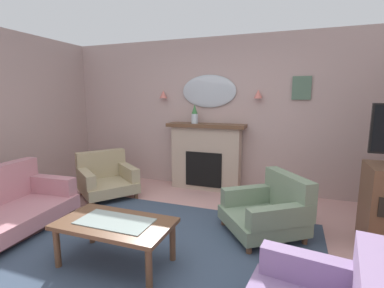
{
  "coord_description": "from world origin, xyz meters",
  "views": [
    {
      "loc": [
        1.18,
        -2.27,
        1.61
      ],
      "look_at": [
        -0.11,
        1.27,
        0.97
      ],
      "focal_mm": 26.09,
      "sensor_mm": 36.0,
      "label": 1
    }
  ],
  "objects_px": {
    "fireplace": "(206,157)",
    "wall_sconce_right": "(258,94)",
    "framed_picture": "(302,88)",
    "wall_mirror": "(209,91)",
    "mantel_vase_right": "(195,115)",
    "wall_sconce_left": "(163,94)",
    "armchair_near_fireplace": "(269,209)",
    "armchair_beside_couch": "(106,177)",
    "coffee_table": "(115,227)"
  },
  "relations": [
    {
      "from": "fireplace",
      "to": "wall_sconce_right",
      "type": "bearing_deg",
      "value": 6.16
    },
    {
      "from": "fireplace",
      "to": "framed_picture",
      "type": "height_order",
      "value": "framed_picture"
    },
    {
      "from": "fireplace",
      "to": "wall_mirror",
      "type": "distance_m",
      "value": 1.15
    },
    {
      "from": "mantel_vase_right",
      "to": "wall_sconce_right",
      "type": "height_order",
      "value": "wall_sconce_right"
    },
    {
      "from": "wall_sconce_left",
      "to": "wall_sconce_right",
      "type": "bearing_deg",
      "value": 0.0
    },
    {
      "from": "mantel_vase_right",
      "to": "armchair_near_fireplace",
      "type": "bearing_deg",
      "value": -42.97
    },
    {
      "from": "wall_sconce_right",
      "to": "armchair_beside_couch",
      "type": "bearing_deg",
      "value": -156.73
    },
    {
      "from": "framed_picture",
      "to": "mantel_vase_right",
      "type": "bearing_deg",
      "value": -173.96
    },
    {
      "from": "fireplace",
      "to": "wall_sconce_left",
      "type": "bearing_deg",
      "value": 173.84
    },
    {
      "from": "coffee_table",
      "to": "armchair_near_fireplace",
      "type": "distance_m",
      "value": 1.76
    },
    {
      "from": "wall_sconce_right",
      "to": "framed_picture",
      "type": "distance_m",
      "value": 0.66
    },
    {
      "from": "fireplace",
      "to": "wall_sconce_right",
      "type": "height_order",
      "value": "wall_sconce_right"
    },
    {
      "from": "coffee_table",
      "to": "armchair_beside_couch",
      "type": "bearing_deg",
      "value": 129.44
    },
    {
      "from": "wall_sconce_right",
      "to": "framed_picture",
      "type": "relative_size",
      "value": 0.39
    },
    {
      "from": "wall_sconce_left",
      "to": "armchair_near_fireplace",
      "type": "bearing_deg",
      "value": -34.8
    },
    {
      "from": "wall_sconce_right",
      "to": "armchair_beside_couch",
      "type": "relative_size",
      "value": 0.12
    },
    {
      "from": "wall_mirror",
      "to": "wall_sconce_right",
      "type": "distance_m",
      "value": 0.85
    },
    {
      "from": "wall_sconce_left",
      "to": "armchair_beside_couch",
      "type": "height_order",
      "value": "wall_sconce_left"
    },
    {
      "from": "mantel_vase_right",
      "to": "wall_mirror",
      "type": "xyz_separation_m",
      "value": [
        0.2,
        0.17,
        0.4
      ]
    },
    {
      "from": "mantel_vase_right",
      "to": "armchair_near_fireplace",
      "type": "height_order",
      "value": "mantel_vase_right"
    },
    {
      "from": "wall_mirror",
      "to": "coffee_table",
      "type": "height_order",
      "value": "wall_mirror"
    },
    {
      "from": "fireplace",
      "to": "mantel_vase_right",
      "type": "relative_size",
      "value": 4.16
    },
    {
      "from": "coffee_table",
      "to": "armchair_beside_couch",
      "type": "height_order",
      "value": "armchair_beside_couch"
    },
    {
      "from": "wall_sconce_right",
      "to": "armchair_near_fireplace",
      "type": "xyz_separation_m",
      "value": [
        0.35,
        -1.43,
        -1.35
      ]
    },
    {
      "from": "wall_sconce_left",
      "to": "fireplace",
      "type": "bearing_deg",
      "value": -6.16
    },
    {
      "from": "fireplace",
      "to": "wall_sconce_left",
      "type": "relative_size",
      "value": 9.71
    },
    {
      "from": "wall_sconce_left",
      "to": "armchair_beside_couch",
      "type": "bearing_deg",
      "value": -120.98
    },
    {
      "from": "wall_sconce_left",
      "to": "armchair_near_fireplace",
      "type": "distance_m",
      "value": 2.84
    },
    {
      "from": "wall_sconce_right",
      "to": "framed_picture",
      "type": "xyz_separation_m",
      "value": [
        0.65,
        0.06,
        0.09
      ]
    },
    {
      "from": "fireplace",
      "to": "mantel_vase_right",
      "type": "height_order",
      "value": "mantel_vase_right"
    },
    {
      "from": "fireplace",
      "to": "armchair_near_fireplace",
      "type": "bearing_deg",
      "value": -47.98
    },
    {
      "from": "wall_sconce_left",
      "to": "armchair_near_fireplace",
      "type": "relative_size",
      "value": 0.12
    },
    {
      "from": "wall_sconce_left",
      "to": "coffee_table",
      "type": "relative_size",
      "value": 0.13
    },
    {
      "from": "wall_sconce_right",
      "to": "coffee_table",
      "type": "relative_size",
      "value": 0.13
    },
    {
      "from": "coffee_table",
      "to": "armchair_near_fireplace",
      "type": "height_order",
      "value": "armchair_near_fireplace"
    },
    {
      "from": "wall_sconce_right",
      "to": "armchair_near_fireplace",
      "type": "bearing_deg",
      "value": -76.08
    },
    {
      "from": "mantel_vase_right",
      "to": "wall_sconce_right",
      "type": "bearing_deg",
      "value": 6.52
    },
    {
      "from": "mantel_vase_right",
      "to": "wall_sconce_left",
      "type": "height_order",
      "value": "wall_sconce_left"
    },
    {
      "from": "fireplace",
      "to": "wall_mirror",
      "type": "xyz_separation_m",
      "value": [
        -0.0,
        0.14,
        1.14
      ]
    },
    {
      "from": "wall_mirror",
      "to": "armchair_beside_couch",
      "type": "xyz_separation_m",
      "value": [
        -1.44,
        -1.04,
        -1.4
      ]
    },
    {
      "from": "framed_picture",
      "to": "armchair_near_fireplace",
      "type": "xyz_separation_m",
      "value": [
        -0.3,
        -1.49,
        -1.44
      ]
    },
    {
      "from": "armchair_beside_couch",
      "to": "coffee_table",
      "type": "bearing_deg",
      "value": -50.56
    },
    {
      "from": "mantel_vase_right",
      "to": "framed_picture",
      "type": "relative_size",
      "value": 0.91
    },
    {
      "from": "framed_picture",
      "to": "coffee_table",
      "type": "height_order",
      "value": "framed_picture"
    },
    {
      "from": "wall_mirror",
      "to": "wall_sconce_right",
      "type": "bearing_deg",
      "value": -3.37
    },
    {
      "from": "wall_sconce_left",
      "to": "wall_sconce_right",
      "type": "distance_m",
      "value": 1.7
    },
    {
      "from": "wall_mirror",
      "to": "coffee_table",
      "type": "xyz_separation_m",
      "value": [
        -0.13,
        -2.63,
        -1.33
      ]
    },
    {
      "from": "fireplace",
      "to": "wall_sconce_left",
      "type": "distance_m",
      "value": 1.38
    },
    {
      "from": "fireplace",
      "to": "mantel_vase_right",
      "type": "bearing_deg",
      "value": -171.94
    },
    {
      "from": "armchair_near_fireplace",
      "to": "armchair_beside_couch",
      "type": "relative_size",
      "value": 1.0
    }
  ]
}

